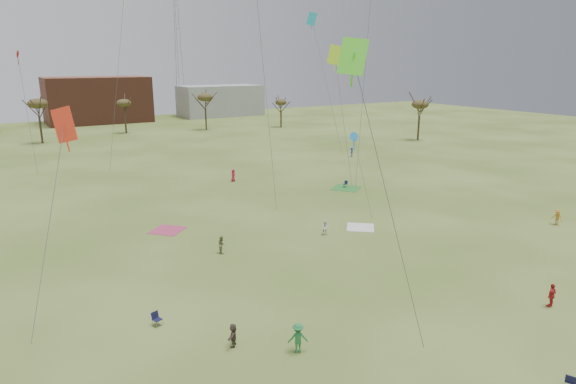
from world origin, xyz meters
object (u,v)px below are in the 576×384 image
camp_chair_left (157,322)px  camp_chair_right (345,185)px  flyer_near_center (298,338)px  camp_chair_center (570,384)px  spectator_fore_a (552,295)px  radio_tower (178,50)px

camp_chair_left → camp_chair_right: 38.23m
flyer_near_center → camp_chair_center: (10.02, -9.83, -0.63)m
camp_chair_left → flyer_near_center: bearing=-68.6°
spectator_fore_a → radio_tower: (19.70, 130.12, 18.38)m
flyer_near_center → camp_chair_left: (-5.98, 6.97, -0.63)m
spectator_fore_a → radio_tower: radio_tower is taller
camp_chair_left → radio_tower: bearing=50.9°
camp_chair_center → camp_chair_left: bearing=19.1°
camp_chair_center → radio_tower: radio_tower is taller
camp_chair_center → camp_chair_right: same height
flyer_near_center → camp_chair_left: flyer_near_center is taller
spectator_fore_a → camp_chair_right: 34.00m
camp_chair_left → camp_chair_right: size_ratio=1.00×
spectator_fore_a → camp_chair_left: size_ratio=1.92×
spectator_fore_a → camp_chair_center: bearing=30.7°
spectator_fore_a → flyer_near_center: bearing=-20.1°
camp_chair_right → radio_tower: (11.65, 97.09, 18.95)m
flyer_near_center → camp_chair_right: bearing=-107.9°
flyer_near_center → camp_chair_left: size_ratio=2.04×
spectator_fore_a → camp_chair_right: size_ratio=1.92×
camp_chair_left → camp_chair_right: bearing=15.5°
spectator_fore_a → camp_chair_center: (-7.38, -5.55, -0.57)m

